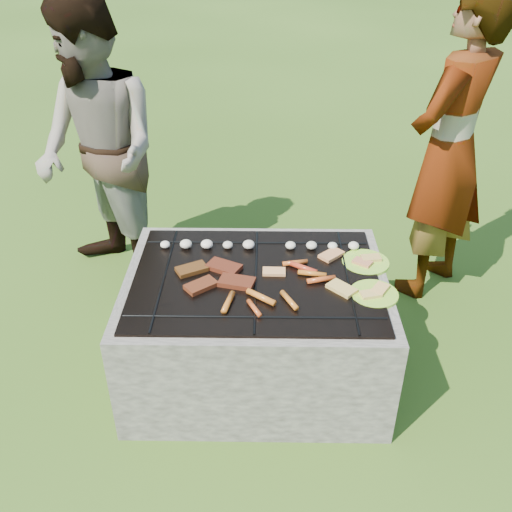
{
  "coord_description": "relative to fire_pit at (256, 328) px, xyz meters",
  "views": [
    {
      "loc": [
        0.04,
        -2.31,
        2.2
      ],
      "look_at": [
        0.0,
        0.05,
        0.7
      ],
      "focal_mm": 40.0,
      "sensor_mm": 36.0,
      "label": 1
    }
  ],
  "objects": [
    {
      "name": "sausages",
      "position": [
        0.13,
        -0.1,
        0.34
      ],
      "size": [
        0.54,
        0.47,
        0.03
      ],
      "color": "#C0561F",
      "rests_on": "fire_pit"
    },
    {
      "name": "fire_pit",
      "position": [
        0.0,
        0.0,
        0.0
      ],
      "size": [
        1.3,
        1.0,
        0.62
      ],
      "color": "#A29B90",
      "rests_on": "ground"
    },
    {
      "name": "bread_on_grate",
      "position": [
        0.33,
        0.03,
        0.34
      ],
      "size": [
        0.45,
        0.45,
        0.02
      ],
      "color": "#F5B67D",
      "rests_on": "fire_pit"
    },
    {
      "name": "plate_far",
      "position": [
        0.56,
        0.14,
        0.33
      ],
      "size": [
        0.28,
        0.28,
        0.03
      ],
      "color": "#DAF33A",
      "rests_on": "fire_pit"
    },
    {
      "name": "mushrooms",
      "position": [
        -0.02,
        0.27,
        0.35
      ],
      "size": [
        1.05,
        0.06,
        0.04
      ],
      "color": "white",
      "rests_on": "fire_pit"
    },
    {
      "name": "lawn",
      "position": [
        0.0,
        0.0,
        -0.28
      ],
      "size": [
        60.0,
        60.0,
        0.0
      ],
      "primitive_type": "plane",
      "color": "#284A12",
      "rests_on": "ground"
    },
    {
      "name": "bystander",
      "position": [
        -0.95,
        0.87,
        0.61
      ],
      "size": [
        1.08,
        1.1,
        1.79
      ],
      "primitive_type": "imported",
      "rotation": [
        0.0,
        0.0,
        -0.86
      ],
      "color": "gray",
      "rests_on": "ground"
    },
    {
      "name": "plate_near",
      "position": [
        0.56,
        -0.13,
        0.33
      ],
      "size": [
        0.29,
        0.29,
        0.03
      ],
      "color": "#F1FB3C",
      "rests_on": "fire_pit"
    },
    {
      "name": "pork_slabs",
      "position": [
        -0.19,
        -0.01,
        0.34
      ],
      "size": [
        0.41,
        0.32,
        0.02
      ],
      "color": "brown",
      "rests_on": "fire_pit"
    },
    {
      "name": "cook",
      "position": [
        1.12,
        0.84,
        0.66
      ],
      "size": [
        0.8,
        0.81,
        1.88
      ],
      "primitive_type": "imported",
      "rotation": [
        0.0,
        0.0,
        3.96
      ],
      "color": "gray",
      "rests_on": "ground"
    }
  ]
}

